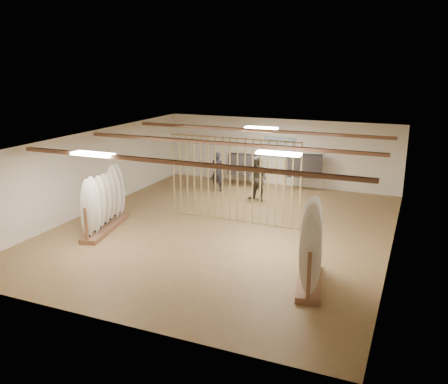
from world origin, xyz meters
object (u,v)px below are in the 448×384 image
at_px(shopper_b, 258,176).
at_px(clothing_rack_b, 305,166).
at_px(rack_right, 310,257).
at_px(clothing_rack_a, 244,165).
at_px(rack_left, 105,210).
at_px(shopper_a, 218,169).

bearing_deg(shopper_b, clothing_rack_b, 76.80).
bearing_deg(shopper_b, rack_right, -42.26).
distance_m(rack_right, clothing_rack_a, 8.99).
bearing_deg(clothing_rack_b, rack_right, -87.60).
bearing_deg(shopper_b, rack_left, -106.03).
xyz_separation_m(clothing_rack_b, shopper_a, (-3.25, -1.34, -0.13)).
bearing_deg(rack_left, rack_right, -22.93).
height_order(rack_left, clothing_rack_a, rack_left).
height_order(rack_left, shopper_b, shopper_b).
relative_size(rack_left, clothing_rack_b, 1.70).
bearing_deg(clothing_rack_a, shopper_a, -131.68).
xyz_separation_m(clothing_rack_a, shopper_b, (1.18, -1.66, 0.00)).
bearing_deg(shopper_a, rack_left, 82.46).
bearing_deg(rack_left, shopper_b, 42.75).
relative_size(rack_right, clothing_rack_a, 1.48).
height_order(rack_right, clothing_rack_b, rack_right).
height_order(shopper_a, shopper_b, shopper_b).
height_order(clothing_rack_a, clothing_rack_b, clothing_rack_b).
bearing_deg(shopper_a, shopper_b, 165.57).
xyz_separation_m(clothing_rack_a, clothing_rack_b, (2.47, 0.42, 0.07)).
relative_size(rack_left, rack_right, 1.24).
bearing_deg(shopper_b, clothing_rack_a, 143.94).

